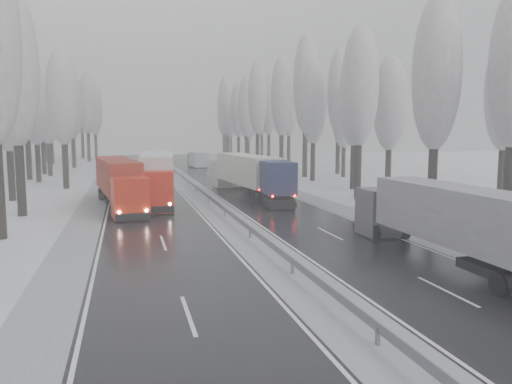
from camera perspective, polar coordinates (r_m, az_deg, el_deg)
name	(u,v)px	position (r m, az deg, el deg)	size (l,w,h in m)	color
ground	(326,303)	(19.62, 8.03, -12.44)	(260.00, 260.00, 0.00)	white
carriageway_right	(258,198)	(49.11, 0.19, -0.69)	(7.50, 200.00, 0.03)	black
carriageway_left	(149,202)	(47.54, -12.14, -1.10)	(7.50, 200.00, 0.03)	black
median_slush	(205,200)	(48.04, -5.87, -0.89)	(3.00, 200.00, 0.04)	#A5A7AD
shoulder_right	(305,196)	(50.59, 5.62, -0.50)	(2.40, 200.00, 0.04)	#A5A7AD
shoulder_left	(93,204)	(47.59, -18.10, -1.27)	(2.40, 200.00, 0.04)	#A5A7AD
median_guardrail	(205,194)	(47.96, -5.88, -0.21)	(0.12, 200.00, 0.76)	slate
tree_16	(437,74)	(39.81, 19.95, 12.51)	(3.60, 3.60, 16.53)	black
tree_17	(507,90)	(48.78, 26.71, 10.33)	(3.60, 3.60, 15.54)	black
tree_18	(360,87)	(49.34, 11.79, 11.63)	(3.60, 3.60, 16.58)	black
tree_19	(390,104)	(55.36, 15.08, 9.68)	(3.60, 3.60, 14.57)	black
tree_20	(355,99)	(58.07, 11.20, 10.36)	(3.60, 3.60, 15.71)	black
tree_21	(357,86)	(62.77, 11.49, 11.77)	(3.60, 3.60, 18.62)	black
tree_22	(314,103)	(67.30, 6.59, 10.02)	(3.60, 3.60, 15.86)	black
tree_23	(344,116)	(73.36, 10.06, 8.54)	(3.60, 3.60, 13.55)	black
tree_24	(306,85)	(72.88, 5.70, 12.11)	(3.60, 3.60, 20.49)	black
tree_25	(339,93)	(79.11, 9.46, 11.15)	(3.60, 3.60, 19.44)	black
tree_26	(282,97)	(82.35, 2.95, 10.76)	(3.60, 3.60, 18.78)	black
tree_27	(314,104)	(88.45, 6.64, 9.97)	(3.60, 3.60, 17.62)	black
tree_28	(258,98)	(92.29, 0.18, 10.68)	(3.60, 3.60, 19.62)	black
tree_29	(289,105)	(98.16, 3.79, 9.87)	(3.60, 3.60, 18.11)	black
tree_30	(246,107)	(101.71, -1.13, 9.69)	(3.60, 3.60, 17.86)	black
tree_31	(269,106)	(107.11, 1.49, 9.79)	(3.60, 3.60, 18.58)	black
tree_32	(238,110)	(109.02, -2.03, 9.32)	(3.60, 3.60, 17.33)	black
tree_33	(248,120)	(113.56, -0.91, 8.25)	(3.60, 3.60, 14.33)	black
tree_34	(228,111)	(115.78, -3.25, 9.26)	(3.60, 3.60, 17.63)	black
tree_35	(262,110)	(121.82, 0.68, 9.34)	(3.60, 3.60, 18.25)	black
tree_36	(225,106)	(125.76, -3.56, 9.82)	(3.60, 3.60, 20.23)	black
tree_37	(248,116)	(131.07, -0.87, 8.64)	(3.60, 3.60, 16.37)	black
tree_38	(224,113)	(136.38, -3.72, 8.98)	(3.60, 3.60, 17.97)	black
tree_39	(231,118)	(140.81, -2.89, 8.46)	(3.60, 3.60, 16.19)	black
tree_58	(14,70)	(42.62, -25.89, 12.43)	(3.60, 3.60, 17.21)	black
tree_60	(7,98)	(52.42, -26.60, 9.56)	(3.60, 3.60, 14.84)	black
tree_62	(62,98)	(61.28, -21.26, 10.03)	(3.60, 3.60, 16.04)	black
tree_64	(35,105)	(70.73, -23.93, 9.10)	(3.60, 3.60, 15.42)	black
tree_65	(25,87)	(75.13, -24.91, 10.87)	(3.60, 3.60, 19.48)	black
tree_66	(47,109)	(80.23, -22.75, 8.73)	(3.60, 3.60, 15.23)	black
tree_67	(41,102)	(84.43, -23.35, 9.39)	(3.60, 3.60, 17.09)	black
tree_68	(64,105)	(86.78, -21.11, 9.22)	(3.60, 3.60, 16.65)	black
tree_69	(35,96)	(91.48, -23.94, 10.02)	(3.60, 3.60, 19.35)	black
tree_70	(72,107)	(96.79, -20.30, 9.13)	(3.60, 3.60, 17.09)	black
tree_71	(46,99)	(101.39, -22.84, 9.80)	(3.60, 3.60, 19.61)	black
tree_72	(63,115)	(106.29, -21.20, 8.17)	(3.60, 3.60, 15.11)	black
tree_73	(50,109)	(110.66, -22.49, 8.74)	(3.60, 3.60, 17.22)	black
tree_74	(87,104)	(116.82, -18.75, 9.53)	(3.60, 3.60, 19.68)	black
tree_75	(45,107)	(121.70, -22.95, 8.91)	(3.60, 3.60, 18.60)	black
tree_76	(95,109)	(126.08, -17.97, 9.01)	(3.60, 3.60, 18.55)	black
tree_77	(72,121)	(130.40, -20.31, 7.65)	(3.60, 3.60, 14.32)	black
tree_78	(81,107)	(132.91, -19.35, 9.10)	(3.60, 3.60, 19.55)	black
tree_79	(71,114)	(137.07, -20.36, 8.32)	(3.60, 3.60, 17.07)	black
truck_grey_tarp	(448,218)	(26.17, 21.13, -2.83)	(2.47, 15.17, 3.88)	#494A4E
truck_blue_box	(265,176)	(47.85, 1.09, 1.89)	(3.69, 15.67, 3.99)	#1A1F41
truck_cream_box	(243,171)	(51.64, -1.49, 2.37)	(3.93, 16.37, 4.17)	#ABA698
box_truck_distant	(197,159)	(93.29, -6.73, 3.72)	(2.84, 7.75, 2.84)	silver
truck_red_white	(157,174)	(47.16, -11.21, 2.02)	(4.02, 17.47, 4.45)	red
truck_red_red	(119,180)	(44.36, -15.42, 1.35)	(4.53, 16.20, 4.12)	red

